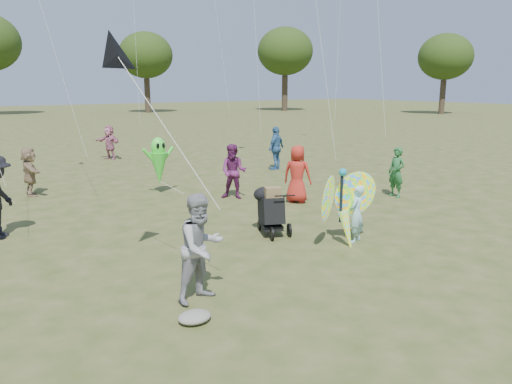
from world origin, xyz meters
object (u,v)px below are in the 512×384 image
Objects in this scene: crowd_a at (297,174)px; crowd_c at (276,148)px; adult_man at (201,248)px; alien_kite at (159,163)px; crowd_d at (30,172)px; butterfly_kite at (344,207)px; crowd_e at (234,172)px; child_girl at (356,214)px; jogging_stroller at (270,208)px; crowd_f at (396,172)px; crowd_j at (109,142)px.

crowd_c is at bearing -65.44° from crowd_a.
alien_kite reaches higher than adult_man.
butterfly_kite is (4.29, -8.80, 0.10)m from crowd_d.
crowd_e is at bearing 84.33° from butterfly_kite.
child_girl is 0.77× the size of crowd_e.
crowd_c reaches higher than jogging_stroller.
crowd_e is at bearing -112.94° from child_girl.
crowd_f is 5.14m from butterfly_kite.
butterfly_kite is (-4.61, -8.35, -0.01)m from crowd_c.
crowd_a reaches higher than crowd_f.
child_girl is 6.94m from alien_kite.
alien_kite reaches higher than crowd_e.
crowd_e is 0.92× the size of alien_kite.
crowd_a is 0.89× the size of butterfly_kite.
jogging_stroller is (-5.38, -6.85, -0.23)m from crowd_c.
crowd_c reaches higher than crowd_e.
child_girl is at bearing -27.40° from jogging_stroller.
crowd_j reaches higher than crowd_d.
crowd_j is 0.87× the size of alien_kite.
crowd_d is at bearing -59.91° from crowd_j.
crowd_j is at bearing 139.38° from crowd_e.
crowd_c is at bearing 15.37° from alien_kite.
child_girl is at bearing -60.23° from crowd_f.
child_girl reaches higher than jogging_stroller.
child_girl is at bearing 1.62° from butterfly_kite.
adult_man is 0.97× the size of alien_kite.
child_girl is at bearing -78.24° from alien_kite.
crowd_f is (8.83, -6.40, 0.01)m from crowd_d.
alien_kite reaches higher than crowd_d.
butterfly_kite is (-0.49, -4.98, 0.03)m from crowd_e.
crowd_c is at bearing 76.49° from jogging_stroller.
child_girl is 9.35m from crowd_c.
alien_kite is at bearing -117.10° from crowd_d.
crowd_c is 0.97× the size of alien_kite.
crowd_e is 0.88× the size of butterfly_kite.
crowd_c is 8.71m from jogging_stroller.
alien_kite reaches higher than crowd_j.
adult_man is at bearing -109.62° from alien_kite.
crowd_c reaches higher than butterfly_kite.
crowd_d is (-0.60, 9.47, -0.11)m from adult_man.
alien_kite is (-0.25, 5.30, 0.36)m from jogging_stroller.
alien_kite is (-1.41, 6.79, 0.35)m from child_girl.
adult_man is at bearing -37.42° from crowd_j.
jogging_stroller is at bearing 24.53° from adult_man.
butterfly_kite is 1.05× the size of alien_kite.
adult_man is at bearing -169.59° from butterfly_kite.
crowd_a is 4.25m from alien_kite.
alien_kite is (-5.63, -1.55, 0.12)m from crowd_c.
butterfly_kite reaches higher than jogging_stroller.
crowd_j is (-4.33, 12.46, 0.02)m from crowd_f.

